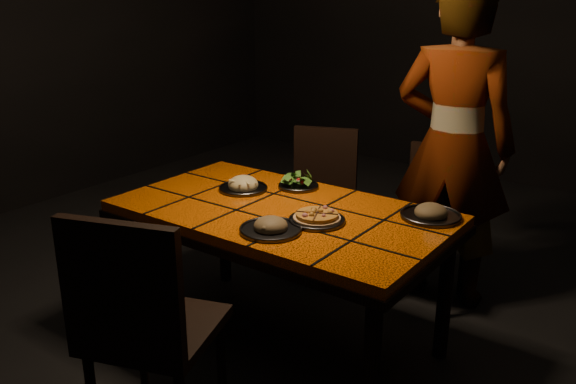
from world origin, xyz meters
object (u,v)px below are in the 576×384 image
Objects in this scene: chair_far_left at (322,191)px; plate_pasta at (243,186)px; chair_near at (142,321)px; diner at (453,147)px; plate_pizza at (317,218)px; chair_far_right at (435,213)px; dining_table at (281,223)px.

plate_pasta is (0.02, -0.79, 0.25)m from chair_far_left.
chair_near is 1.88m from chair_far_left.
diner is 1.08m from plate_pizza.
plate_pasta is at bearing -89.34° from chair_near.
chair_far_right is 0.49× the size of diner.
diner reaches higher than chair_near.
chair_near reaches higher than chair_far_left.
chair_far_left reaches higher than dining_table.
chair_far_left is 0.50× the size of diner.
dining_table is 0.36m from plate_pasta.
chair_far_right is at bearing -119.77° from chair_near.
diner is 6.43× the size of plate_pizza.
chair_far_left is 1.02× the size of chair_far_right.
chair_near is 0.56× the size of diner.
chair_far_left reaches higher than plate_pasta.
chair_far_left is at bearing 121.76° from plate_pizza.
plate_pizza is at bearing 69.63° from diner.
chair_far_left is 3.56× the size of plate_pasta.
chair_near is 3.59× the size of plate_pizza.
chair_far_left is 0.91m from diner.
diner reaches higher than chair_far_left.
chair_far_left is (-0.35, 0.90, -0.14)m from dining_table.
plate_pasta is (-0.57, 0.16, 0.00)m from plate_pizza.
diner is at bearing 14.57° from chair_far_right.
plate_pizza is at bearing -15.31° from plate_pasta.
diner reaches higher than chair_far_right.
diner is (0.47, 0.99, 0.25)m from dining_table.
plate_pizza is at bearing -103.65° from chair_far_right.
plate_pasta is (-0.38, 1.04, 0.18)m from chair_near.
chair_far_left is at bearing -179.55° from chair_far_right.
chair_far_right is at bearing 67.48° from dining_table.
chair_near is at bearing 69.48° from diner.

